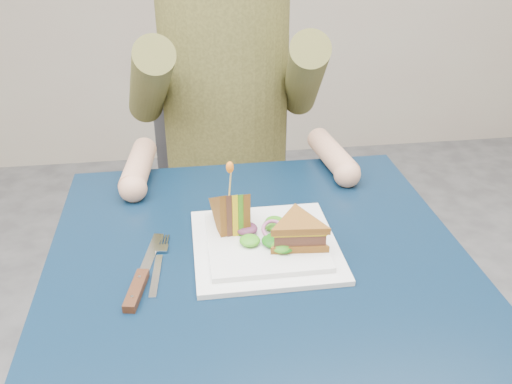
{
  "coord_description": "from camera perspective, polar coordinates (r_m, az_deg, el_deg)",
  "views": [
    {
      "loc": [
        -0.12,
        -0.79,
        1.3
      ],
      "look_at": [
        0.01,
        0.07,
        0.82
      ],
      "focal_mm": 38.0,
      "sensor_mm": 36.0,
      "label": 1
    }
  ],
  "objects": [
    {
      "name": "fork",
      "position": [
        0.96,
        -10.26,
        -7.62
      ],
      "size": [
        0.03,
        0.18,
        0.01
      ],
      "color": "silver",
      "rests_on": "table"
    },
    {
      "name": "onion_ring",
      "position": [
        0.98,
        1.82,
        -3.97
      ],
      "size": [
        0.04,
        0.04,
        0.02
      ],
      "primitive_type": "torus",
      "rotation": [
        0.44,
        0.0,
        0.0
      ],
      "color": "#9E4C7A",
      "rests_on": "plate"
    },
    {
      "name": "sandwich_flat",
      "position": [
        0.96,
        4.49,
        -4.24
      ],
      "size": [
        0.13,
        0.13,
        0.05
      ],
      "color": "brown",
      "rests_on": "plate"
    },
    {
      "name": "plate",
      "position": [
        0.99,
        0.98,
        -5.46
      ],
      "size": [
        0.26,
        0.26,
        0.02
      ],
      "color": "white",
      "rests_on": "table"
    },
    {
      "name": "sandwich_upright",
      "position": [
        1.0,
        -2.65,
        -2.13
      ],
      "size": [
        0.08,
        0.12,
        0.12
      ],
      "color": "brown",
      "rests_on": "plate"
    },
    {
      "name": "toothpick_frill",
      "position": [
        0.95,
        -2.77,
        2.61
      ],
      "size": [
        0.01,
        0.01,
        0.02
      ],
      "primitive_type": "ellipsoid",
      "color": "orange",
      "rests_on": "sandwich_upright"
    },
    {
      "name": "lettuce_spill",
      "position": [
        0.99,
        1.19,
        -4.1
      ],
      "size": [
        0.15,
        0.13,
        0.02
      ],
      "primitive_type": null,
      "color": "#337A14",
      "rests_on": "plate"
    },
    {
      "name": "knife",
      "position": [
        0.92,
        -12.19,
        -9.34
      ],
      "size": [
        0.06,
        0.22,
        0.02
      ],
      "color": "silver",
      "rests_on": "table"
    },
    {
      "name": "toothpick",
      "position": [
        0.97,
        -2.73,
        1.12
      ],
      "size": [
        0.01,
        0.01,
        0.06
      ],
      "primitive_type": "cylinder",
      "rotation": [
        0.14,
        0.07,
        0.0
      ],
      "color": "tan",
      "rests_on": "sandwich_upright"
    },
    {
      "name": "chair",
      "position": [
        1.69,
        -3.27,
        2.31
      ],
      "size": [
        0.42,
        0.4,
        0.93
      ],
      "color": "#47474C",
      "rests_on": "ground"
    },
    {
      "name": "table",
      "position": [
        1.03,
        0.24,
        -10.21
      ],
      "size": [
        0.75,
        0.75,
        0.73
      ],
      "color": "black",
      "rests_on": "ground"
    },
    {
      "name": "diner",
      "position": [
        1.45,
        -3.28,
        13.58
      ],
      "size": [
        0.54,
        0.59,
        0.74
      ],
      "color": "brown",
      "rests_on": "chair"
    }
  ]
}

